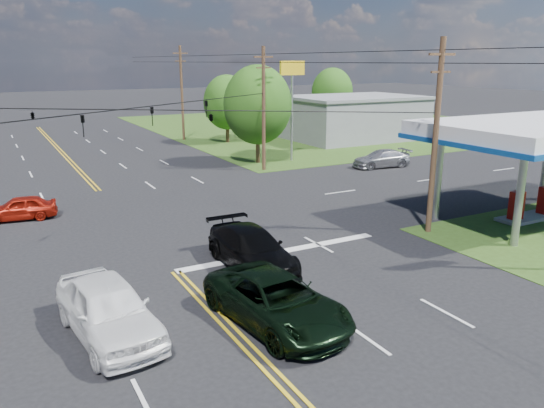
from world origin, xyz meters
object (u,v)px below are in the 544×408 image
tree_far_r (332,92)px  pickup_dkgreen (277,301)px  gas_canopy (540,133)px  pickup_white (108,309)px  pole_right_far (182,92)px  suv_black (252,249)px  retail_ne (353,119)px  pole_se (436,135)px  tree_right_a (258,105)px  pole_ne (264,108)px  tree_right_b (227,102)px

tree_far_r → pickup_dkgreen: tree_far_r is taller
gas_canopy → pickup_white: bearing=-174.9°
pole_right_far → suv_black: (-10.00, -37.00, -4.35)m
pole_right_far → suv_black: bearing=-105.1°
retail_ne → gas_canopy: gas_canopy is taller
retail_ne → pole_right_far: (-17.00, 8.00, 2.97)m
pole_se → tree_right_a: size_ratio=1.16×
retail_ne → tree_right_a: tree_right_a is taller
pole_ne → pickup_white: pole_ne is taller
pole_right_far → pole_ne: bearing=-90.0°
tree_far_r → tree_right_b: bearing=-161.1°
pole_se → pickup_dkgreen: (-11.48, -4.83, -4.10)m
pole_ne → tree_right_a: (1.00, 3.00, -0.05)m
pole_se → pickup_dkgreen: size_ratio=1.63×
gas_canopy → pickup_dkgreen: bearing=-168.0°
pole_right_far → gas_canopy: bearing=-80.3°
gas_canopy → pole_right_far: 38.55m
retail_ne → pole_ne: 20.43m
tree_right_a → suv_black: (-11.00, -21.00, -4.05)m
pickup_dkgreen → tree_right_a: bearing=57.5°
gas_canopy → pole_se: (-6.50, 1.00, 0.20)m
pole_right_far → suv_black: size_ratio=1.78×
pole_ne → pole_right_far: bearing=90.0°
pole_ne → retail_ne: bearing=32.9°
tree_right_a → pickup_white: (-17.50, -24.06, -3.94)m
pickup_dkgreen → suv_black: 5.05m
pole_se → pickup_dkgreen: 13.11m
suv_black → pickup_white: size_ratio=1.03×
tree_far_r → suv_black: tree_far_r is taller
retail_ne → suv_black: retail_ne is taller
pickup_dkgreen → pickup_white: pickup_white is taller
pole_se → tree_right_b: size_ratio=1.34×
pole_ne → tree_right_a: bearing=71.6°
gas_canopy → tree_right_a: bearing=104.0°
suv_black → pickup_white: pickup_white is taller
pole_ne → tree_right_b: size_ratio=1.34×
pickup_dkgreen → suv_black: (1.48, 4.83, 0.00)m
pole_right_far → tree_right_a: (1.00, -16.00, -0.30)m
tree_right_a → pickup_dkgreen: (-12.48, -25.83, -4.06)m
pole_ne → pole_se: bearing=-90.0°
pickup_dkgreen → pickup_white: 5.33m
tree_right_a → tree_far_r: (20.00, 18.00, -0.33)m
tree_far_r → pickup_dkgreen: (-32.48, -43.83, -3.73)m
suv_black → pickup_white: 7.18m
gas_canopy → tree_far_r: (14.50, 40.00, -0.17)m
retail_ne → pole_se: 33.72m
gas_canopy → pickup_dkgreen: gas_canopy is taller
pole_ne → pickup_dkgreen: size_ratio=1.63×
retail_ne → pickup_white: retail_ne is taller
tree_right_a → pickup_dkgreen: 28.97m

